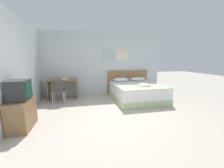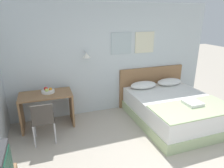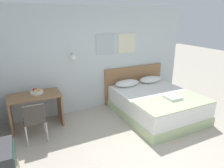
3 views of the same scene
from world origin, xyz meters
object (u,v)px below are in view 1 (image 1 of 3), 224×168
object	(u,v)px
headboard	(127,82)
tv_stand	(22,114)
pillow_left	(121,80)
television	(19,90)
bed	(136,92)
throw_blanket	(144,87)
desk_chair	(58,89)
fruit_bowl	(64,78)
desk	(63,85)
pillow_right	(138,79)
folded_towel_near_foot	(144,85)

from	to	relation	value
headboard	tv_stand	size ratio (longest dim) A/B	2.52
pillow_left	television	world-z (taller)	television
headboard	bed	bearing A→B (deg)	-90.00
headboard	television	distance (m)	4.28
throw_blanket	television	world-z (taller)	television
headboard	tv_stand	bearing A→B (deg)	-141.94
desk_chair	tv_stand	world-z (taller)	desk_chair
bed	fruit_bowl	bearing A→B (deg)	163.28
fruit_bowl	television	size ratio (longest dim) A/B	0.60
desk	desk_chair	bearing A→B (deg)	-97.75
headboard	pillow_right	distance (m)	0.49
pillow_left	folded_towel_near_foot	size ratio (longest dim) A/B	2.07
folded_towel_near_foot	desk	world-z (taller)	desk
throw_blanket	desk_chair	size ratio (longest dim) A/B	2.00
pillow_right	throw_blanket	bearing A→B (deg)	-105.41
desk	television	world-z (taller)	television
fruit_bowl	headboard	bearing A→B (deg)	5.44
folded_towel_near_foot	desk	xyz separation A→B (m)	(-2.84, 1.21, -0.12)
bed	television	world-z (taller)	television
bed	desk_chair	distance (m)	2.85
headboard	tv_stand	world-z (taller)	headboard
headboard	desk	xyz separation A→B (m)	(-2.75, -0.32, 0.00)
desk	desk_chair	xyz separation A→B (m)	(-0.09, -0.65, -0.02)
pillow_right	folded_towel_near_foot	xyz separation A→B (m)	(-0.30, -1.25, -0.03)
headboard	fruit_bowl	distance (m)	2.72
bed	desk	bearing A→B (deg)	164.76
throw_blanket	pillow_left	bearing A→B (deg)	105.41
desk	television	xyz separation A→B (m)	(-0.60, -2.31, 0.35)
pillow_right	folded_towel_near_foot	size ratio (longest dim) A/B	2.07
pillow_left	throw_blanket	world-z (taller)	pillow_left
pillow_right	pillow_left	bearing A→B (deg)	180.00
desk	tv_stand	world-z (taller)	desk
bed	desk	distance (m)	2.86
pillow_right	throw_blanket	world-z (taller)	pillow_right
bed	fruit_bowl	world-z (taller)	fruit_bowl
desk_chair	tv_stand	bearing A→B (deg)	-107.26
throw_blanket	tv_stand	distance (m)	3.50
fruit_bowl	desk	bearing A→B (deg)	-133.15
fruit_bowl	desk_chair	bearing A→B (deg)	-101.54
bed	pillow_right	distance (m)	0.96
bed	pillow_right	world-z (taller)	pillow_right
headboard	television	bearing A→B (deg)	-141.91
bed	headboard	bearing A→B (deg)	90.00
bed	tv_stand	bearing A→B (deg)	-155.04
folded_towel_near_foot	bed	bearing A→B (deg)	100.84
pillow_right	television	world-z (taller)	television
fruit_bowl	bed	bearing A→B (deg)	-16.72
tv_stand	throw_blanket	bearing A→B (deg)	15.97
pillow_left	television	size ratio (longest dim) A/B	1.51
desk_chair	pillow_right	bearing A→B (deg)	12.11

